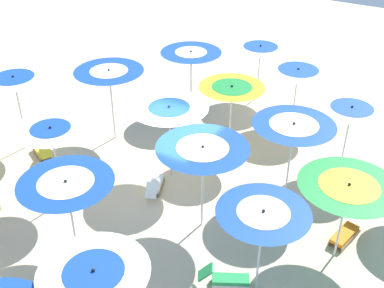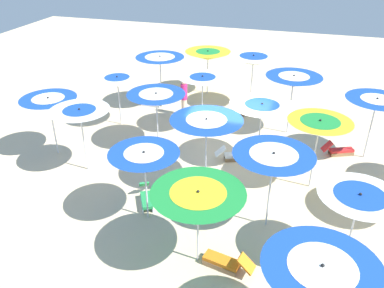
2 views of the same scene
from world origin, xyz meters
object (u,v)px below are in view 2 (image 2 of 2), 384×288
(beach_umbrella_17, at_px, (144,158))
(beach_umbrella_16, at_px, (198,198))
(lounger_3, at_px, (150,102))
(lounger_5, at_px, (243,110))
(lounger_4, at_px, (226,262))
(beach_umbrella_18, at_px, (80,115))
(beach_umbrella_3, at_px, (253,60))
(lounger_1, at_px, (233,155))
(beach_umbrella_8, at_px, (203,80))
(beach_umbrella_10, at_px, (359,202))
(beach_umbrella_7, at_px, (262,109))
(lounger_0, at_px, (146,198))
(beach_umbrella_11, at_px, (273,159))
(beach_umbrella_14, at_px, (117,81))
(beach_umbrella_15, at_px, (321,274))
(beach_umbrella_1, at_px, (376,104))
(beach_umbrella_19, at_px, (49,102))
(beach_umbrella_6, at_px, (320,126))
(beach_umbrella_13, at_px, (156,99))
(beach_ball, at_px, (163,147))
(beachgoer_1, at_px, (184,97))
(beach_umbrella_12, at_px, (206,125))
(beach_umbrella_9, at_px, (160,60))
(beach_umbrella_2, at_px, (293,81))

(beach_umbrella_17, bearing_deg, beach_umbrella_16, -123.28)
(lounger_3, bearing_deg, beach_umbrella_17, -63.90)
(lounger_5, bearing_deg, lounger_4, -145.00)
(beach_umbrella_18, bearing_deg, beach_umbrella_16, -122.05)
(beach_umbrella_3, distance_m, lounger_1, 5.42)
(beach_umbrella_8, relative_size, beach_umbrella_10, 1.10)
(beach_umbrella_7, height_order, lounger_0, beach_umbrella_7)
(beach_umbrella_11, relative_size, lounger_4, 1.78)
(beach_umbrella_14, height_order, beach_umbrella_18, beach_umbrella_18)
(beach_umbrella_7, xyz_separation_m, beach_umbrella_15, (-7.00, -2.04, -0.02))
(beach_umbrella_1, xyz_separation_m, beach_umbrella_3, (3.41, 4.86, 0.13))
(beach_umbrella_16, distance_m, lounger_1, 5.52)
(beach_umbrella_16, relative_size, beach_umbrella_19, 1.00)
(beach_umbrella_6, bearing_deg, beach_umbrella_13, 78.47)
(beach_umbrella_19, bearing_deg, lounger_5, -47.98)
(beach_umbrella_6, xyz_separation_m, beach_ball, (0.87, 5.51, -2.12))
(beach_umbrella_14, relative_size, beach_umbrella_19, 0.96)
(beach_umbrella_3, xyz_separation_m, beach_umbrella_11, (-8.33, -1.84, -0.07))
(beach_umbrella_8, xyz_separation_m, beach_umbrella_10, (-6.25, -5.50, -0.27))
(beach_umbrella_7, relative_size, beach_umbrella_8, 0.97)
(beach_umbrella_11, distance_m, lounger_5, 7.99)
(beach_umbrella_16, distance_m, beach_umbrella_18, 5.86)
(beach_umbrella_17, relative_size, lounger_0, 1.92)
(beach_umbrella_15, height_order, lounger_4, beach_umbrella_15)
(beach_umbrella_6, bearing_deg, beach_umbrella_19, 92.81)
(beach_umbrella_7, bearing_deg, beachgoer_1, 49.96)
(lounger_4, distance_m, beachgoer_1, 9.37)
(beach_umbrella_6, bearing_deg, beach_umbrella_12, 105.18)
(beach_umbrella_6, bearing_deg, beach_umbrella_9, 55.48)
(beach_umbrella_9, distance_m, beach_umbrella_13, 3.87)
(beach_umbrella_12, xyz_separation_m, beach_umbrella_17, (-2.12, 1.20, -0.20))
(beach_umbrella_9, height_order, beach_umbrella_14, beach_umbrella_9)
(beach_umbrella_15, relative_size, beach_umbrella_19, 1.03)
(beach_umbrella_10, height_order, lounger_0, beach_umbrella_10)
(beach_umbrella_2, height_order, beach_umbrella_14, beach_umbrella_2)
(lounger_5, bearing_deg, beach_umbrella_8, 175.36)
(beach_umbrella_9, height_order, beach_umbrella_10, beach_umbrella_9)
(beach_umbrella_13, height_order, beach_umbrella_15, beach_umbrella_15)
(lounger_1, bearing_deg, beach_umbrella_12, -129.08)
(beach_umbrella_19, height_order, lounger_4, beach_umbrella_19)
(beach_umbrella_18, xyz_separation_m, lounger_0, (-1.26, -2.77, -1.93))
(beach_umbrella_12, relative_size, beach_umbrella_17, 1.09)
(beach_umbrella_2, relative_size, beach_umbrella_17, 1.11)
(beach_umbrella_1, bearing_deg, beachgoer_1, 77.69)
(beach_umbrella_1, xyz_separation_m, beach_umbrella_19, (-3.00, 11.19, -0.08))
(beach_umbrella_12, height_order, beach_umbrella_14, beach_umbrella_12)
(beach_umbrella_19, bearing_deg, lounger_1, -77.78)
(beach_umbrella_8, height_order, lounger_0, beach_umbrella_8)
(beach_umbrella_6, height_order, beach_umbrella_13, beach_umbrella_6)
(lounger_0, bearing_deg, beach_umbrella_8, 147.88)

